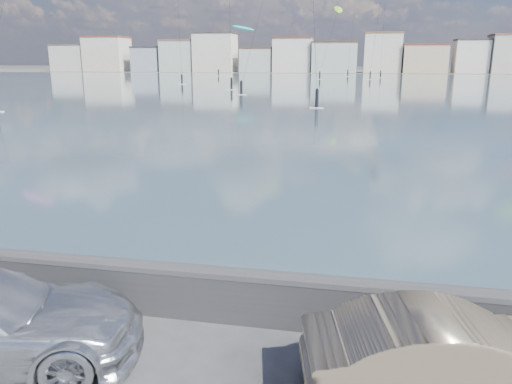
% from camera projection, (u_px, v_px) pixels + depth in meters
% --- Properties ---
extents(bay_water, '(500.00, 177.00, 0.00)m').
position_uv_depth(bay_water, '(342.00, 86.00, 93.74)').
color(bay_water, '#2E4450').
rests_on(bay_water, ground).
extents(far_shore_strip, '(500.00, 60.00, 0.00)m').
position_uv_depth(far_shore_strip, '(351.00, 72.00, 196.52)').
color(far_shore_strip, '#4C473D').
rests_on(far_shore_strip, ground).
extents(seawall, '(400.00, 0.36, 1.08)m').
position_uv_depth(seawall, '(191.00, 289.00, 9.48)').
color(seawall, '#28282B').
rests_on(seawall, ground).
extents(far_buildings, '(240.79, 13.26, 14.60)m').
position_uv_depth(far_buildings, '(355.00, 56.00, 181.46)').
color(far_buildings, beige).
rests_on(far_buildings, ground).
extents(car_champagne, '(4.43, 2.31, 1.39)m').
position_uv_depth(car_champagne, '(452.00, 358.00, 7.09)').
color(car_champagne, tan).
rests_on(car_champagne, ground).
extents(kitesurfer_6, '(5.61, 14.02, 18.68)m').
position_uv_depth(kitesurfer_6, '(338.00, 11.00, 126.49)').
color(kitesurfer_6, '#8CD826').
rests_on(kitesurfer_6, ground).
extents(kitesurfer_9, '(8.75, 17.31, 15.62)m').
position_uv_depth(kitesurfer_9, '(242.00, 29.00, 154.90)').
color(kitesurfer_9, '#19BFBF').
rests_on(kitesurfer_9, ground).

